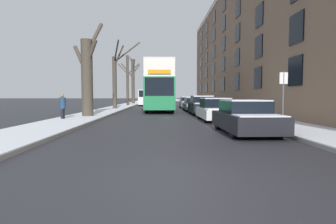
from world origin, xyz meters
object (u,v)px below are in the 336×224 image
at_px(bare_tree_left_3, 133,79).
at_px(parked_car_0, 245,117).
at_px(bare_tree_left_2, 128,79).
at_px(parked_car_2, 202,106).
at_px(street_sign_post, 283,98).
at_px(parked_car_4, 187,103).
at_px(pedestrian_left_sidewalk, 63,106).
at_px(double_decker_bus, 159,85).
at_px(parked_car_3, 193,104).
at_px(oncoming_van, 146,97).
at_px(bare_tree_left_0, 87,75).
at_px(bare_tree_left_1, 116,78).
at_px(parked_car_1, 216,110).

bearing_deg(bare_tree_left_3, parked_car_0, -77.52).
bearing_deg(bare_tree_left_2, parked_car_2, -64.42).
bearing_deg(street_sign_post, parked_car_4, 93.53).
height_order(bare_tree_left_3, pedestrian_left_sidewalk, bare_tree_left_3).
distance_m(bare_tree_left_3, double_decker_bus, 21.78).
distance_m(parked_car_3, oncoming_van, 14.19).
bearing_deg(street_sign_post, parked_car_0, 169.04).
distance_m(bare_tree_left_0, double_decker_bus, 9.56).
bearing_deg(bare_tree_left_0, double_decker_bus, 60.22).
height_order(parked_car_3, pedestrian_left_sidewalk, pedestrian_left_sidewalk).
distance_m(bare_tree_left_3, street_sign_post, 38.33).
bearing_deg(pedestrian_left_sidewalk, bare_tree_left_2, -179.09).
xyz_separation_m(bare_tree_left_1, double_decker_bus, (4.57, -1.91, -0.73)).
bearing_deg(bare_tree_left_0, parked_car_0, -41.71).
distance_m(double_decker_bus, parked_car_3, 3.94).
xyz_separation_m(double_decker_bus, parked_car_3, (3.40, 0.38, -1.95)).
height_order(bare_tree_left_1, street_sign_post, bare_tree_left_1).
distance_m(double_decker_bus, parked_car_2, 6.28).
height_order(bare_tree_left_3, parked_car_1, bare_tree_left_3).
relative_size(bare_tree_left_2, pedestrian_left_sidewalk, 4.53).
xyz_separation_m(bare_tree_left_2, bare_tree_left_3, (-0.22, 9.59, 0.60)).
xyz_separation_m(oncoming_van, pedestrian_left_sidewalk, (-3.58, -23.96, -0.40)).
distance_m(bare_tree_left_2, bare_tree_left_3, 9.61).
distance_m(bare_tree_left_1, oncoming_van, 12.02).
bearing_deg(parked_car_1, parked_car_2, 90.00).
bearing_deg(double_decker_bus, parked_car_3, 6.33).
bearing_deg(parked_car_4, pedestrian_left_sidewalk, -117.95).
bearing_deg(bare_tree_left_1, parked_car_4, 29.86).
relative_size(bare_tree_left_1, parked_car_0, 1.78).
distance_m(parked_car_0, parked_car_2, 10.62).
relative_size(parked_car_0, parked_car_3, 0.90).
bearing_deg(street_sign_post, parked_car_3, 94.86).
bearing_deg(street_sign_post, double_decker_bus, 106.81).
height_order(parked_car_1, street_sign_post, street_sign_post).
xyz_separation_m(bare_tree_left_0, parked_car_3, (8.15, 8.67, -2.25)).
xyz_separation_m(bare_tree_left_2, parked_car_1, (7.92, -21.67, -3.19)).
relative_size(bare_tree_left_0, parked_car_2, 1.59).
xyz_separation_m(bare_tree_left_2, pedestrian_left_sidewalk, (-1.09, -22.08, -2.94)).
bearing_deg(parked_car_2, bare_tree_left_3, 107.29).
bearing_deg(oncoming_van, parked_car_1, -77.02).
xyz_separation_m(bare_tree_left_2, parked_car_3, (7.92, -11.22, -3.20)).
xyz_separation_m(parked_car_2, oncoming_van, (-5.43, 18.41, 0.58)).
distance_m(bare_tree_left_0, oncoming_van, 21.99).
distance_m(bare_tree_left_0, bare_tree_left_2, 19.92).
relative_size(oncoming_van, pedestrian_left_sidewalk, 3.08).
distance_m(parked_car_1, parked_car_2, 5.13).
xyz_separation_m(parked_car_1, street_sign_post, (1.38, -5.75, 0.76)).
bearing_deg(bare_tree_left_2, parked_car_4, -32.87).
height_order(parked_car_3, oncoming_van, oncoming_van).
bearing_deg(double_decker_bus, parked_car_2, -55.42).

